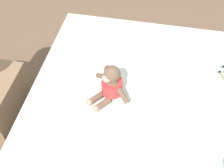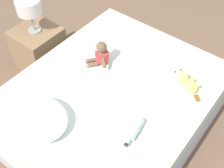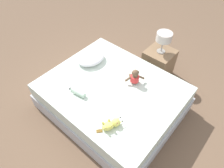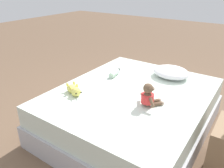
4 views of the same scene
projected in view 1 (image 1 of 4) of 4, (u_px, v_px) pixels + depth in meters
The scene contains 3 objects.
ground_plane at pixel (145, 167), 1.95m from camera, with size 16.00×16.00×0.00m, color brown.
bed at pixel (149, 150), 1.76m from camera, with size 1.57×1.91×0.49m.
plush_monkey at pixel (111, 85), 1.65m from camera, with size 0.26×0.25×0.24m.
Camera 1 is at (0.06, 0.86, 1.85)m, focal length 46.17 mm.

